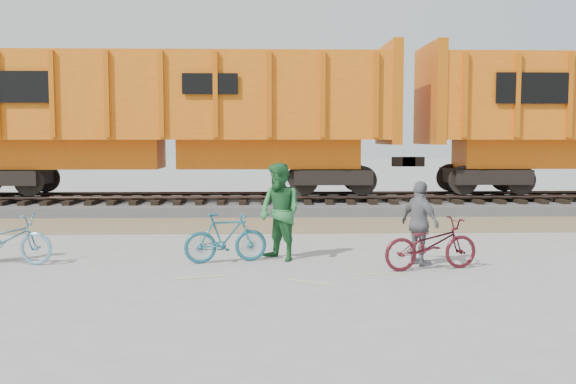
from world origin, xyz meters
name	(u,v)px	position (x,y,z in m)	size (l,w,h in m)	color
ground	(262,268)	(0.00, 0.00, 0.00)	(120.00, 120.00, 0.00)	#9E9E99
gravel_strip	(264,225)	(0.00, 5.50, 0.01)	(120.00, 3.00, 0.02)	#877454
ballast_bed	(265,206)	(0.00, 9.00, 0.15)	(120.00, 4.00, 0.30)	slate
track	(265,196)	(0.00, 9.00, 0.47)	(120.00, 2.60, 0.24)	black
hopper_car_center	(170,115)	(-2.95, 9.00, 3.01)	(14.00, 3.13, 4.65)	black
bicycle_blue	(5,239)	(-4.66, 0.46, 0.47)	(0.62, 1.77, 0.93)	#669FB9
bicycle_teal	(226,238)	(-0.67, 0.49, 0.46)	(0.43, 1.53, 0.92)	#1E6071
bicycle_maroon	(431,244)	(2.94, -0.27, 0.45)	(0.60, 1.72, 0.90)	#4D131B
person_man	(280,212)	(0.33, 0.69, 0.91)	(0.89, 0.69, 1.83)	#266A33
person_woman	(420,223)	(2.84, 0.13, 0.76)	(0.89, 0.37, 1.53)	slate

